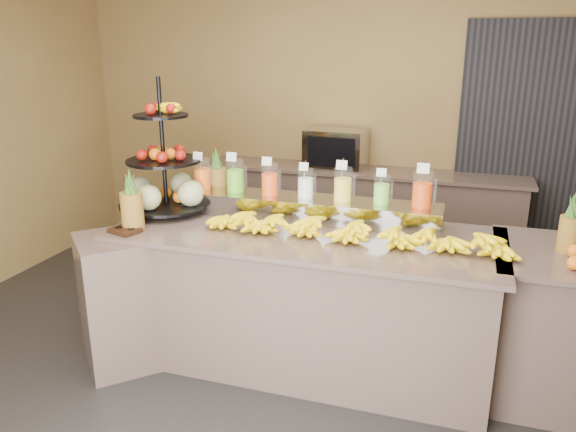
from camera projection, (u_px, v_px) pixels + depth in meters
The scene contains 18 objects.
ground at pixel (290, 382), 3.63m from camera, with size 6.00×6.00×0.00m, color black.
room_envelope at pixel (353, 78), 3.73m from camera, with size 6.04×5.02×2.82m.
buffet_counter at pixel (286, 297), 3.76m from camera, with size 2.75×1.25×0.93m.
back_ledge at pixel (360, 215), 5.53m from camera, with size 3.10×0.55×0.93m.
pitcher_tray at pixel (305, 208), 3.88m from camera, with size 1.85×0.30×0.15m, color gray.
juice_pitcher_orange_a at pixel (202, 176), 4.06m from camera, with size 0.12×0.13×0.29m.
juice_pitcher_green at pixel (235, 178), 3.98m from camera, with size 0.13×0.13×0.31m.
juice_pitcher_orange_b at pixel (270, 181), 3.90m from camera, with size 0.12×0.12×0.29m.
juice_pitcher_milk at pixel (306, 185), 3.83m from camera, with size 0.11×0.11×0.26m.
juice_pitcher_lemon at pixel (343, 186), 3.75m from camera, with size 0.12×0.13×0.30m.
juice_pitcher_lime at pixel (382, 191), 3.68m from camera, with size 0.11×0.11×0.26m.
juice_pitcher_orange_c at pixel (422, 192), 3.60m from camera, with size 0.13×0.13×0.32m.
banana_heap at pixel (354, 227), 3.47m from camera, with size 2.02×0.18×0.17m.
fruit_stand at pixel (171, 179), 4.00m from camera, with size 0.69×0.69×0.95m.
condiment_caddy at pixel (125, 231), 3.61m from camera, with size 0.18×0.14×0.03m, color black.
pineapple_left_a at pixel (132, 207), 3.63m from camera, with size 0.15×0.15×0.41m.
pineapple_left_b at pixel (217, 183), 4.20m from camera, with size 0.15×0.15×0.43m.
oven_warmer at pixel (336, 149), 5.42m from camera, with size 0.56×0.39×0.38m, color gray.
Camera 1 is at (0.96, -2.99, 2.11)m, focal length 35.00 mm.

